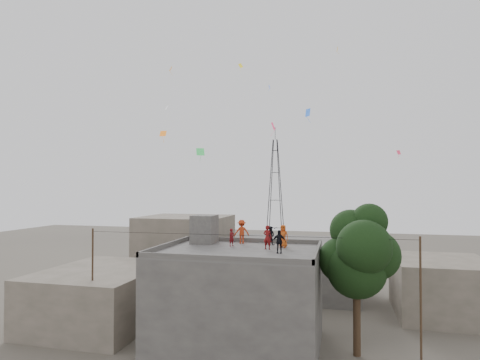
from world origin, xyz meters
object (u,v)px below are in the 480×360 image
object	(u,v)px
transmission_tower	(275,194)
person_dark_adult	(279,242)
tree	(359,253)
person_red_adult	(267,237)
stair_head_box	(204,229)

from	to	relation	value
transmission_tower	person_dark_adult	world-z (taller)	transmission_tower
tree	person_red_adult	bearing A→B (deg)	177.92
stair_head_box	transmission_tower	world-z (taller)	transmission_tower
stair_head_box	tree	size ratio (longest dim) A/B	0.22
tree	transmission_tower	bearing A→B (deg)	106.09
tree	transmission_tower	world-z (taller)	transmission_tower
person_red_adult	person_dark_adult	xyz separation A→B (m)	(0.95, -1.35, -0.07)
stair_head_box	person_red_adult	bearing A→B (deg)	-20.12
stair_head_box	transmission_tower	distance (m)	37.46
transmission_tower	stair_head_box	bearing A→B (deg)	-88.77
tree	stair_head_box	bearing A→B (deg)	169.26
stair_head_box	person_red_adult	distance (m)	5.23
stair_head_box	transmission_tower	size ratio (longest dim) A/B	0.10
tree	transmission_tower	distance (m)	41.12
tree	person_red_adult	xyz separation A→B (m)	(-5.66, 0.21, 0.77)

